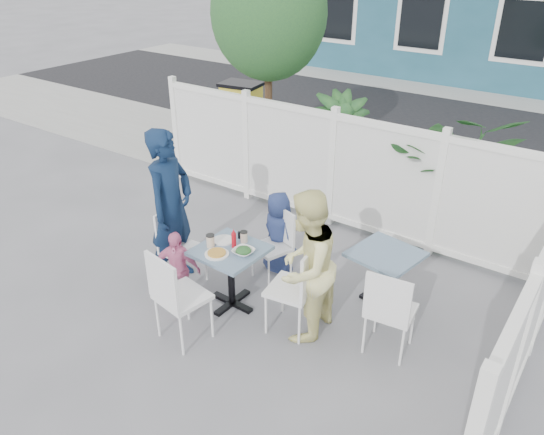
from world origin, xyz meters
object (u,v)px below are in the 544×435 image
Objects in this scene: chair_near at (174,292)px; woman at (306,267)px; spare_table at (385,265)px; chair_right at (299,283)px; boy at (278,233)px; utility_cabinet at (242,119)px; toddler at (177,269)px; main_table at (231,262)px; chair_left at (177,241)px; man at (171,208)px; chair_back at (277,240)px.

woman is (0.95, 0.84, 0.20)m from chair_near.
spare_table is 1.00m from chair_right.
spare_table is 0.73× the size of boy.
chair_right is at bearing 151.73° from boy.
chair_right is (3.70, -3.81, -0.03)m from utility_cabinet.
chair_near is at bearing -67.39° from utility_cabinet.
chair_near is (-1.41, -1.68, 0.06)m from spare_table.
toddler is at bearing 142.17° from chair_near.
toddler is at bearing -146.84° from main_table.
chair_right reaches higher than spare_table.
chair_right is 0.22m from woman.
spare_table is 0.99m from woman.
utility_cabinet is 5.42m from chair_near.
spare_table is 0.82× the size of chair_left.
chair_near is at bearing 103.80° from boy.
man is (-2.23, -0.86, 0.39)m from spare_table.
spare_table is at bearing 59.06° from chair_near.
utility_cabinet reaches higher than main_table.
spare_table is at bearing 110.32° from chair_left.
utility_cabinet is at bearing 16.98° from man.
chair_right reaches higher than main_table.
main_table is 0.70× the size of chair_near.
woman is at bearing -6.70° from toddler.
woman is 1.47m from toddler.
utility_cabinet is at bearing -139.30° from woman.
spare_table is (4.23, -2.96, -0.08)m from utility_cabinet.
chair_right is 1.01m from chair_back.
toddler is (-0.42, 0.46, -0.14)m from chair_near.
spare_table is 2.21m from toddler.
chair_back is 1.26m from man.
chair_near is at bearing 103.56° from chair_back.
chair_near reaches higher than main_table.
man is at bearing 144.19° from chair_near.
utility_cabinet reaches higher than chair_back.
chair_left is 0.92× the size of chair_right.
toddler is at bearing -143.30° from man.
chair_left is at bearing 59.30° from chair_back.
chair_back is 0.96× the size of toddler.
chair_near is 1.13× the size of toddler.
spare_table is 0.75× the size of chair_right.
spare_table is at bearing -43.62° from utility_cabinet.
woman reaches higher than chair_right.
utility_cabinet reaches higher than chair_near.
boy is at bearing 44.35° from toddler.
chair_back is at bearing 83.30° from main_table.
chair_right is at bearing -121.91° from spare_table.
main_table is 0.74m from chair_back.
chair_near is 1.28m from woman.
utility_cabinet is 1.20× the size of chair_near.
chair_near is (-0.06, -0.77, 0.04)m from main_table.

